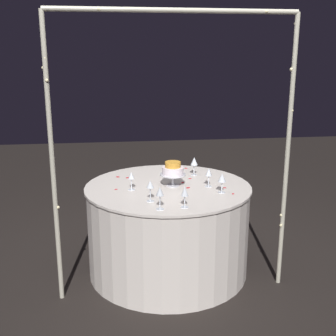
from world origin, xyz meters
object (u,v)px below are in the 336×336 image
at_px(main_table, 168,228).
at_px(wine_glass_0, 194,162).
at_px(decorative_arch, 174,120).
at_px(wine_glass_5, 185,192).
at_px(wine_glass_6, 222,178).
at_px(wine_glass_2, 131,177).
at_px(wine_glass_3, 160,193).
at_px(tiered_cake, 173,170).
at_px(wine_glass_1, 150,186).
at_px(wine_glass_4, 209,173).

xyz_separation_m(main_table, wine_glass_0, (-0.29, -0.30, 0.53)).
relative_size(decorative_arch, wine_glass_5, 13.53).
bearing_deg(wine_glass_6, wine_glass_0, -77.25).
relative_size(wine_glass_2, wine_glass_3, 0.90).
distance_m(main_table, wine_glass_2, 0.61).
bearing_deg(wine_glass_5, decorative_arch, -75.62).
height_order(wine_glass_0, wine_glass_6, wine_glass_0).
height_order(decorative_arch, main_table, decorative_arch).
bearing_deg(wine_glass_6, main_table, -31.33).
height_order(decorative_arch, wine_glass_2, decorative_arch).
distance_m(wine_glass_2, wine_glass_3, 0.53).
relative_size(tiered_cake, wine_glass_2, 1.41).
bearing_deg(wine_glass_6, wine_glass_1, 12.90).
bearing_deg(wine_glass_4, wine_glass_3, 46.34).
bearing_deg(wine_glass_6, decorative_arch, 13.94).
relative_size(wine_glass_0, wine_glass_5, 1.06).
xyz_separation_m(wine_glass_2, wine_glass_6, (-0.73, 0.17, 0.01)).
distance_m(wine_glass_0, wine_glass_6, 0.56).
height_order(tiered_cake, wine_glass_3, tiered_cake).
relative_size(tiered_cake, wine_glass_1, 1.31).
bearing_deg(main_table, wine_glass_2, 14.03).
bearing_deg(wine_glass_1, wine_glass_0, -124.65).
distance_m(wine_glass_2, wine_glass_4, 0.66).
xyz_separation_m(main_table, wine_glass_3, (0.14, 0.57, 0.53)).
bearing_deg(wine_glass_3, decorative_arch, -121.40).
relative_size(wine_glass_1, wine_glass_5, 1.03).
bearing_deg(wine_glass_5, wine_glass_1, -34.82).
height_order(tiered_cake, wine_glass_1, tiered_cake).
distance_m(decorative_arch, tiered_cake, 0.59).
distance_m(tiered_cake, wine_glass_1, 0.44).
bearing_deg(decorative_arch, tiered_cake, -96.88).
bearing_deg(wine_glass_3, wine_glass_2, -69.59).
height_order(wine_glass_0, wine_glass_3, same).
bearing_deg(main_table, tiered_cake, 156.98).
relative_size(decorative_arch, tiered_cake, 10.04).
relative_size(main_table, wine_glass_0, 8.32).
relative_size(decorative_arch, wine_glass_0, 12.80).
xyz_separation_m(wine_glass_1, wine_glass_2, (0.13, -0.31, -0.01)).
height_order(decorative_arch, wine_glass_0, decorative_arch).
bearing_deg(tiered_cake, main_table, -23.02).
relative_size(wine_glass_3, wine_glass_4, 1.05).
relative_size(decorative_arch, wine_glass_2, 14.16).
bearing_deg(main_table, wine_glass_4, 167.86).
bearing_deg(decorative_arch, wine_glass_0, -113.79).
bearing_deg(wine_glass_3, tiered_cake, -107.45).
bearing_deg(wine_glass_2, tiered_cake, -170.04).
bearing_deg(wine_glass_2, wine_glass_3, 110.41).
relative_size(wine_glass_4, wine_glass_6, 1.02).
height_order(wine_glass_4, wine_glass_5, wine_glass_4).
xyz_separation_m(wine_glass_1, wine_glass_5, (-0.24, 0.17, -0.01)).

